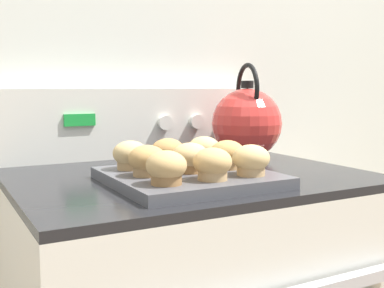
% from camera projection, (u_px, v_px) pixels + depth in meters
% --- Properties ---
extents(wall_back, '(8.00, 0.05, 2.40)m').
position_uv_depth(wall_back, '(129.00, 53.00, 1.35)').
color(wall_back, silver).
rests_on(wall_back, ground_plane).
extents(control_panel, '(0.75, 0.07, 0.19)m').
position_uv_depth(control_panel, '(137.00, 123.00, 1.33)').
color(control_panel, silver).
rests_on(control_panel, stove_range).
extents(muffin_pan, '(0.31, 0.31, 0.02)m').
position_uv_depth(muffin_pan, '(189.00, 178.00, 0.96)').
color(muffin_pan, '#4C4C51').
rests_on(muffin_pan, stove_range).
extents(muffin_r0_c0, '(0.07, 0.07, 0.06)m').
position_uv_depth(muffin_r0_c0, '(166.00, 168.00, 0.84)').
color(muffin_r0_c0, olive).
rests_on(muffin_r0_c0, muffin_pan).
extents(muffin_r0_c1, '(0.07, 0.07, 0.06)m').
position_uv_depth(muffin_r0_c1, '(212.00, 164.00, 0.88)').
color(muffin_r0_c1, tan).
rests_on(muffin_r0_c1, muffin_pan).
extents(muffin_r0_c2, '(0.07, 0.07, 0.06)m').
position_uv_depth(muffin_r0_c2, '(251.00, 160.00, 0.93)').
color(muffin_r0_c2, tan).
rests_on(muffin_r0_c2, muffin_pan).
extents(muffin_r1_c0, '(0.07, 0.07, 0.06)m').
position_uv_depth(muffin_r1_c0, '(147.00, 161.00, 0.92)').
color(muffin_r1_c0, '#A37A4C').
rests_on(muffin_r1_c0, muffin_pan).
extents(muffin_r1_c1, '(0.07, 0.07, 0.06)m').
position_uv_depth(muffin_r1_c1, '(190.00, 158.00, 0.96)').
color(muffin_r1_c1, olive).
rests_on(muffin_r1_c1, muffin_pan).
extents(muffin_r1_c2, '(0.07, 0.07, 0.06)m').
position_uv_depth(muffin_r1_c2, '(227.00, 155.00, 1.00)').
color(muffin_r1_c2, tan).
rests_on(muffin_r1_c2, muffin_pan).
extents(muffin_r2_c0, '(0.07, 0.07, 0.06)m').
position_uv_depth(muffin_r2_c0, '(130.00, 155.00, 0.99)').
color(muffin_r2_c0, tan).
rests_on(muffin_r2_c0, muffin_pan).
extents(muffin_r2_c1, '(0.07, 0.07, 0.06)m').
position_uv_depth(muffin_r2_c1, '(168.00, 152.00, 1.04)').
color(muffin_r2_c1, tan).
rests_on(muffin_r2_c1, muffin_pan).
extents(muffin_r2_c2, '(0.07, 0.07, 0.06)m').
position_uv_depth(muffin_r2_c2, '(204.00, 150.00, 1.08)').
color(muffin_r2_c2, tan).
rests_on(muffin_r2_c2, muffin_pan).
extents(tea_kettle, '(0.19, 0.22, 0.26)m').
position_uv_depth(tea_kettle, '(247.00, 122.00, 1.30)').
color(tea_kettle, red).
rests_on(tea_kettle, stove_range).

